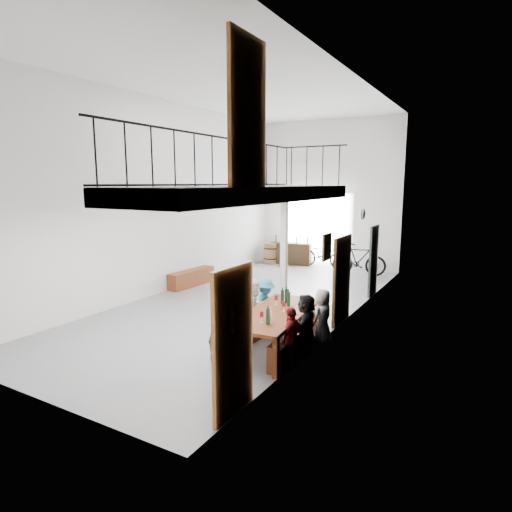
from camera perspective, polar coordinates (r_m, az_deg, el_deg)
The scene contains 24 objects.
floor at distance 11.56m, azimuth -1.19°, elevation -6.25°, with size 12.00×12.00×0.00m, color slate.
room_walls at distance 11.12m, azimuth -1.26°, elevation 11.65°, with size 12.00×12.00×12.00m.
gateway_portal at distance 16.74m, azimuth 8.06°, elevation 3.52°, with size 2.80×0.08×2.80m, color white.
right_wall_decor at distance 8.37m, azimuth 8.17°, elevation -0.28°, with size 0.07×8.28×5.07m.
balcony at distance 7.42m, azimuth -0.47°, elevation 8.04°, with size 1.52×5.62×4.00m.
tasting_table at distance 8.13m, azimuth 2.68°, elevation -8.00°, with size 1.23×2.56×0.79m.
bench_inner at distance 8.69m, azimuth -1.45°, elevation -10.18°, with size 0.31×1.93×0.44m, color brown.
bench_wall at distance 8.22m, azimuth 5.31°, elevation -11.27°, with size 0.27×2.10×0.48m, color brown.
tableware at distance 8.01m, azimuth 2.66°, elevation -6.60°, with size 0.47×1.58×0.35m.
side_bench at distance 13.52m, azimuth -8.60°, elevation -2.90°, with size 0.39×1.79×0.50m, color brown.
oak_barrel at distance 17.09m, azimuth 1.98°, elevation 0.39°, with size 0.56×0.56×0.82m.
serving_counter at distance 16.96m, azimuth 4.72°, elevation 0.34°, with size 1.60×0.45×0.85m, color #392612.
counter_bottles at distance 16.89m, azimuth 4.75°, elevation 2.22°, with size 1.36×0.18×0.28m.
guest_left_a at distance 7.87m, azimuth -4.75°, elevation -9.82°, with size 0.54×0.35×1.10m, color white.
guest_left_b at distance 8.46m, azimuth -2.27°, elevation -7.76°, with size 0.47×0.31×1.28m, color teal.
guest_left_c at distance 8.89m, azimuth -0.13°, elevation -7.00°, with size 0.60×0.47×1.24m, color white.
guest_left_d at distance 9.33m, azimuth 1.28°, elevation -6.53°, with size 0.74×0.42×1.14m, color teal.
guest_right_a at distance 7.47m, azimuth 4.76°, elevation -10.87°, with size 0.65×0.27×1.11m, color #A31C20.
guest_right_b at distance 8.04m, azimuth 6.66°, elevation -9.13°, with size 1.09×0.35×1.18m, color black.
guest_right_c at distance 8.57m, azimuth 8.85°, elevation -8.12°, with size 0.56×0.36×1.14m, color white.
host_standing at distance 6.59m, azimuth -4.24°, elevation -11.57°, with size 0.58×0.38×1.58m, color #474C2A.
potted_plant at distance 11.00m, azimuth 11.36°, elevation -6.13°, with size 0.38×0.33×0.43m, color #194C15.
bicycle_near at distance 16.40m, azimuth 8.89°, elevation 0.19°, with size 0.66×1.90×1.00m, color black.
bicycle_far at distance 15.26m, azimuth 13.57°, elevation -0.45°, with size 0.52×1.85×1.11m, color black.
Camera 1 is at (5.69, -9.55, 3.18)m, focal length 30.00 mm.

